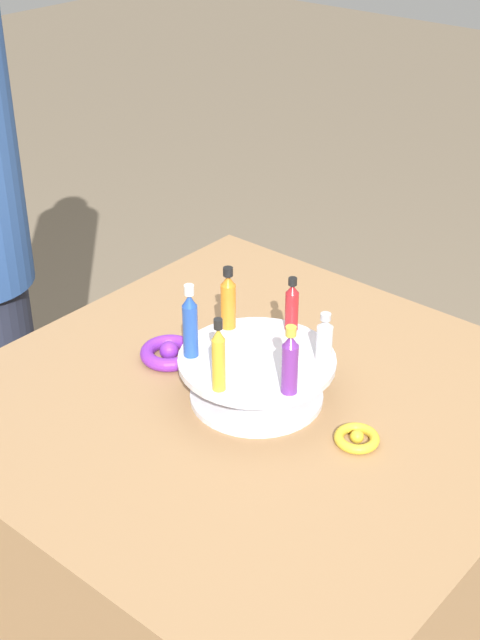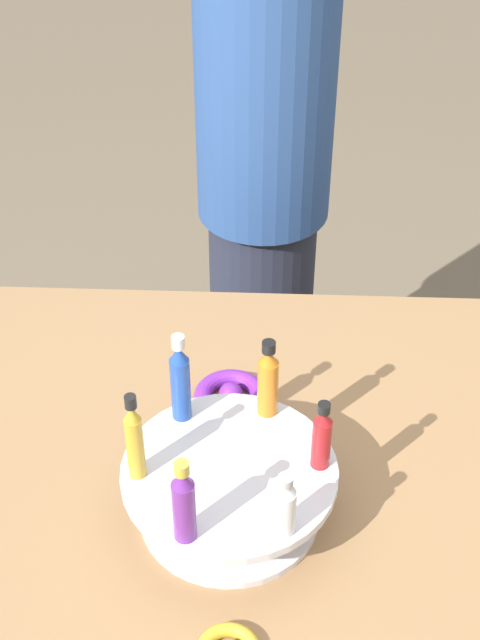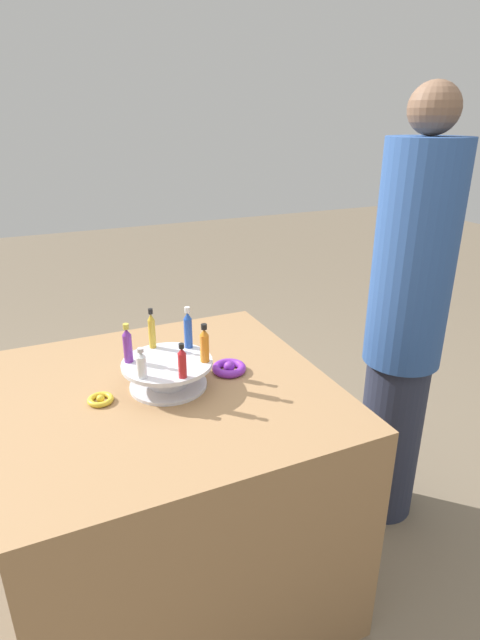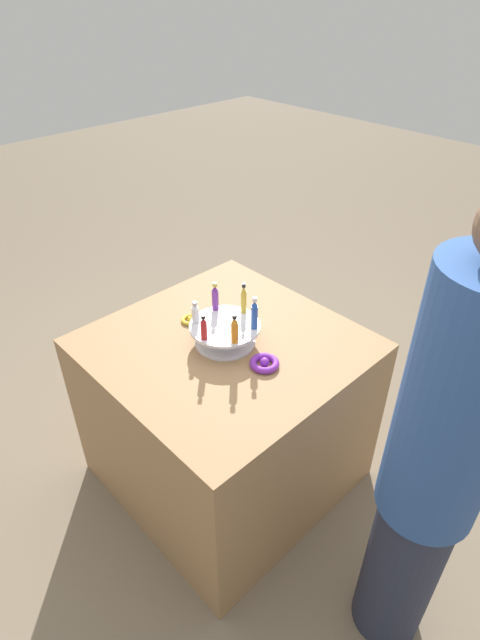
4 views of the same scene
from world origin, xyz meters
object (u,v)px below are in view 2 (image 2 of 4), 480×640
(bottle_purple, at_px, (184,503))
(bottle_gold, at_px, (134,440))
(bottle_clear, at_px, (284,506))
(bottle_orange, at_px, (268,381))
(display_stand, at_px, (230,489))
(ribbon_bow_purple, at_px, (231,396))
(person_figure, at_px, (264,151))
(bottle_red, at_px, (322,437))
(bottle_blue, at_px, (180,381))

(bottle_purple, bearing_deg, bottle_gold, 126.50)
(bottle_clear, xyz_separation_m, bottle_orange, (-0.02, 0.19, 0.01))
(display_stand, relative_size, ribbon_bow_purple, 2.49)
(bottle_clear, xyz_separation_m, ribbon_bow_purple, (-0.08, 0.29, -0.11))
(bottle_gold, height_order, person_figure, person_figure)
(bottle_orange, bearing_deg, bottle_red, -53.50)
(bottle_purple, height_order, bottle_clear, bottle_purple)
(bottle_blue, bearing_deg, bottle_orange, 6.50)
(bottle_gold, distance_m, bottle_orange, 0.19)
(bottle_clear, xyz_separation_m, bottle_red, (0.04, 0.10, 0.01))
(bottle_blue, xyz_separation_m, person_figure, (0.09, 0.78, -0.09))
(bottle_clear, distance_m, bottle_orange, 0.19)
(bottle_orange, bearing_deg, ribbon_bow_purple, 118.25)
(bottle_orange, bearing_deg, display_stand, -113.50)
(bottle_red, distance_m, bottle_blue, 0.19)
(bottle_red, bearing_deg, bottle_gold, -173.50)
(bottle_gold, distance_m, bottle_red, 0.22)
(ribbon_bow_purple, xyz_separation_m, person_figure, (0.03, 0.67, 0.04))
(bottle_gold, height_order, bottle_clear, bottle_gold)
(person_figure, bearing_deg, ribbon_bow_purple, -1.25)
(bottle_purple, xyz_separation_m, bottle_red, (0.15, 0.11, -0.01))
(bottle_purple, bearing_deg, bottle_blue, 96.50)
(bottle_blue, height_order, ribbon_bow_purple, bottle_blue)
(ribbon_bow_purple, bearing_deg, bottle_purple, -96.68)
(bottle_gold, xyz_separation_m, ribbon_bow_purple, (0.10, 0.21, -0.13))
(display_stand, distance_m, bottle_clear, 0.14)
(display_stand, relative_size, bottle_clear, 3.02)
(display_stand, xyz_separation_m, bottle_clear, (0.07, -0.09, 0.08))
(display_stand, relative_size, person_figure, 0.17)
(bottle_orange, xyz_separation_m, ribbon_bow_purple, (-0.05, 0.10, -0.12))
(bottle_clear, relative_size, ribbon_bow_purple, 0.83)
(bottle_clear, distance_m, person_figure, 0.96)
(bottle_gold, xyz_separation_m, bottle_red, (0.22, 0.03, -0.01))
(display_stand, xyz_separation_m, bottle_orange, (0.04, 0.10, 0.09))
(bottle_clear, bearing_deg, bottle_blue, 126.50)
(ribbon_bow_purple, bearing_deg, bottle_red, -57.64)
(bottle_orange, height_order, person_figure, person_figure)
(bottle_orange, bearing_deg, bottle_blue, -173.50)
(bottle_red, height_order, bottle_orange, bottle_orange)
(bottle_purple, xyz_separation_m, ribbon_bow_purple, (0.04, 0.30, -0.12))
(bottle_orange, bearing_deg, bottle_clear, -83.50)
(display_stand, xyz_separation_m, bottle_blue, (-0.07, 0.09, 0.10))
(bottle_clear, height_order, bottle_orange, bottle_orange)
(bottle_clear, bearing_deg, display_stand, 126.50)
(bottle_clear, xyz_separation_m, person_figure, (-0.04, 0.96, -0.07))
(bottle_orange, distance_m, bottle_blue, 0.11)
(bottle_red, height_order, person_figure, person_figure)
(bottle_red, bearing_deg, bottle_orange, 126.50)
(bottle_blue, bearing_deg, bottle_red, -23.50)
(bottle_gold, xyz_separation_m, bottle_blue, (0.04, 0.10, 0.00))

